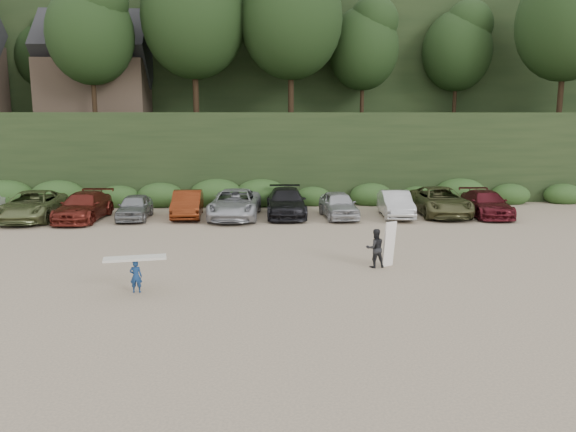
{
  "coord_description": "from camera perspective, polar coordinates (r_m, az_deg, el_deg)",
  "views": [
    {
      "loc": [
        0.55,
        -21.84,
        5.68
      ],
      "look_at": [
        1.85,
        3.0,
        1.3
      ],
      "focal_mm": 35.0,
      "sensor_mm": 36.0,
      "label": 1
    }
  ],
  "objects": [
    {
      "name": "parked_cars",
      "position": [
        32.21,
        -6.32,
        1.17
      ],
      "size": [
        34.05,
        6.33,
        1.63
      ],
      "color": "#A1A1A5",
      "rests_on": "ground"
    },
    {
      "name": "adult_surfer",
      "position": [
        21.74,
        8.98,
        -3.21
      ],
      "size": [
        1.23,
        0.66,
        1.77
      ],
      "color": "black",
      "rests_on": "ground"
    },
    {
      "name": "child_surfer",
      "position": [
        19.07,
        -15.23,
        -5.16
      ],
      "size": [
        2.06,
        0.91,
        1.2
      ],
      "color": "navy",
      "rests_on": "ground"
    },
    {
      "name": "ground",
      "position": [
        22.57,
        -4.32,
        -4.62
      ],
      "size": [
        120.0,
        120.0,
        0.0
      ],
      "primitive_type": "plane",
      "color": "tan",
      "rests_on": "ground"
    },
    {
      "name": "hillside_backdrop",
      "position": [
        58.04,
        -3.94,
        15.44
      ],
      "size": [
        90.0,
        41.5,
        28.0
      ],
      "color": "black",
      "rests_on": "ground"
    }
  ]
}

